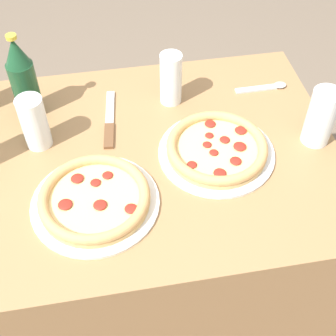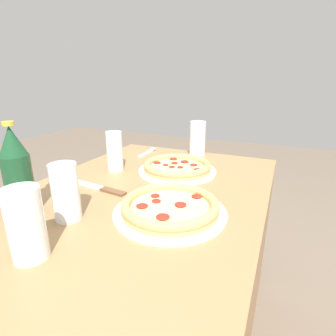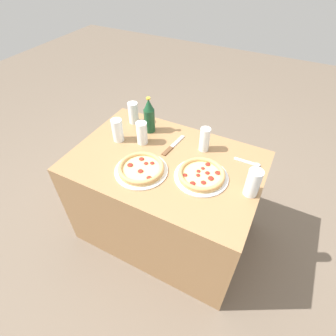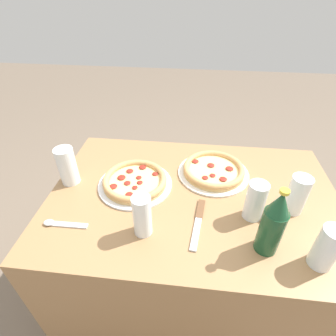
{
  "view_description": "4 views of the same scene",
  "coord_description": "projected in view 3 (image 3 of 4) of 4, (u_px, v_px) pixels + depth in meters",
  "views": [
    {
      "loc": [
        0.03,
        0.83,
        1.57
      ],
      "look_at": [
        -0.1,
        0.09,
        0.74
      ],
      "focal_mm": 50.0,
      "sensor_mm": 36.0,
      "label": 1
    },
    {
      "loc": [
        0.65,
        0.39,
        1.04
      ],
      "look_at": [
        -0.09,
        0.06,
        0.77
      ],
      "focal_mm": 28.0,
      "sensor_mm": 36.0,
      "label": 2
    },
    {
      "loc": [
        -0.54,
        1.01,
        1.73
      ],
      "look_at": [
        -0.07,
        0.1,
        0.76
      ],
      "focal_mm": 28.0,
      "sensor_mm": 36.0,
      "label": 3
    },
    {
      "loc": [
        -0.02,
        -0.76,
        1.4
      ],
      "look_at": [
        -0.11,
        0.1,
        0.75
      ],
      "focal_mm": 28.0,
      "sensor_mm": 36.0,
      "label": 4
    }
  ],
  "objects": [
    {
      "name": "spoon",
      "position": [
        251.0,
        163.0,
        1.51
      ],
      "size": [
        0.15,
        0.03,
        0.01
      ],
      "color": "silver",
      "rests_on": "table"
    },
    {
      "name": "pizza_salami",
      "position": [
        141.0,
        169.0,
        1.46
      ],
      "size": [
        0.3,
        0.3,
        0.04
      ],
      "color": "silver",
      "rests_on": "table"
    },
    {
      "name": "glass_iced_tea",
      "position": [
        204.0,
        140.0,
        1.56
      ],
      "size": [
        0.06,
        0.06,
        0.15
      ],
      "color": "white",
      "rests_on": "table"
    },
    {
      "name": "ground_plane",
      "position": [
        166.0,
        228.0,
        2.02
      ],
      "size": [
        8.0,
        8.0,
        0.0
      ],
      "primitive_type": "plane",
      "color": "#6B5B4C"
    },
    {
      "name": "glass_mango_juice",
      "position": [
        142.0,
        134.0,
        1.61
      ],
      "size": [
        0.07,
        0.07,
        0.15
      ],
      "color": "white",
      "rests_on": "table"
    },
    {
      "name": "knife",
      "position": [
        173.0,
        146.0,
        1.63
      ],
      "size": [
        0.05,
        0.23,
        0.01
      ],
      "color": "brown",
      "rests_on": "table"
    },
    {
      "name": "glass_water",
      "position": [
        118.0,
        131.0,
        1.63
      ],
      "size": [
        0.07,
        0.07,
        0.15
      ],
      "color": "white",
      "rests_on": "table"
    },
    {
      "name": "beer_bottle",
      "position": [
        149.0,
        116.0,
        1.67
      ],
      "size": [
        0.07,
        0.07,
        0.24
      ],
      "color": "#194728",
      "rests_on": "table"
    },
    {
      "name": "pizza_margherita",
      "position": [
        201.0,
        175.0,
        1.42
      ],
      "size": [
        0.3,
        0.3,
        0.04
      ],
      "color": "silver",
      "rests_on": "table"
    },
    {
      "name": "glass_lemonade",
      "position": [
        253.0,
        184.0,
        1.3
      ],
      "size": [
        0.07,
        0.07,
        0.16
      ],
      "color": "white",
      "rests_on": "table"
    },
    {
      "name": "table",
      "position": [
        166.0,
        199.0,
        1.78
      ],
      "size": [
        1.12,
        0.75,
        0.7
      ],
      "color": "#997047",
      "rests_on": "ground_plane"
    },
    {
      "name": "glass_red_wine",
      "position": [
        133.0,
        113.0,
        1.78
      ],
      "size": [
        0.07,
        0.07,
        0.15
      ],
      "color": "white",
      "rests_on": "table"
    }
  ]
}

